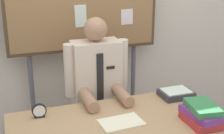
# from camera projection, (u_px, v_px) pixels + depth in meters

# --- Properties ---
(back_wall) EXTENTS (6.40, 0.08, 2.70)m
(back_wall) POSITION_uv_depth(u_px,v_px,m) (79.00, 10.00, 3.08)
(back_wall) COLOR beige
(back_wall) RESTS_ON ground_plane
(desk) EXTENTS (1.53, 0.79, 0.73)m
(desk) POSITION_uv_depth(u_px,v_px,m) (120.00, 133.00, 2.28)
(desk) COLOR tan
(desk) RESTS_ON ground_plane
(person) EXTENTS (0.55, 0.56, 1.37)m
(person) POSITION_uv_depth(u_px,v_px,m) (97.00, 102.00, 2.79)
(person) COLOR #2D2D33
(person) RESTS_ON ground_plane
(book_stack) EXTENTS (0.23, 0.31, 0.14)m
(book_stack) POSITION_uv_depth(u_px,v_px,m) (202.00, 114.00, 2.21)
(book_stack) COLOR #B22D2D
(book_stack) RESTS_ON desk
(open_notebook) EXTENTS (0.31, 0.21, 0.01)m
(open_notebook) POSITION_uv_depth(u_px,v_px,m) (121.00, 122.00, 2.23)
(open_notebook) COLOR #F4EFCC
(open_notebook) RESTS_ON desk
(desk_clock) EXTENTS (0.10, 0.04, 0.10)m
(desk_clock) POSITION_uv_depth(u_px,v_px,m) (39.00, 111.00, 2.30)
(desk_clock) COLOR black
(desk_clock) RESTS_ON desk
(paper_tray) EXTENTS (0.26, 0.20, 0.06)m
(paper_tray) POSITION_uv_depth(u_px,v_px,m) (176.00, 93.00, 2.65)
(paper_tray) COLOR #333338
(paper_tray) RESTS_ON desk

